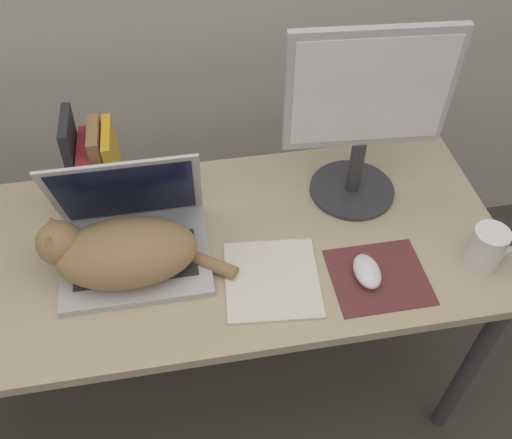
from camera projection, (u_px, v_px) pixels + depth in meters
The scene contains 10 objects.
desk at pixel (203, 265), 1.36m from camera, with size 1.46×0.60×0.71m.
laptop at pixel (134, 237), 1.25m from camera, with size 0.34×0.27×0.27m.
cat at pixel (120, 251), 1.20m from camera, with size 0.43×0.19×0.15m.
external_monitor at pixel (365, 114), 1.24m from camera, with size 0.38×0.22×0.46m.
mousepad at pixel (379, 277), 1.23m from camera, with size 0.22×0.19×0.00m.
computer_mouse at pixel (367, 271), 1.22m from camera, with size 0.06×0.10×0.03m.
book_row at pixel (95, 167), 1.33m from camera, with size 0.12×0.15×0.26m.
notepad at pixel (272, 279), 1.23m from camera, with size 0.23×0.24×0.01m.
webcam at pixel (181, 173), 1.41m from camera, with size 0.05×0.05×0.07m.
mug at pixel (488, 247), 1.23m from camera, with size 0.12×0.08×0.10m.
Camera 1 is at (-0.01, -0.54, 1.71)m, focal length 38.00 mm.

